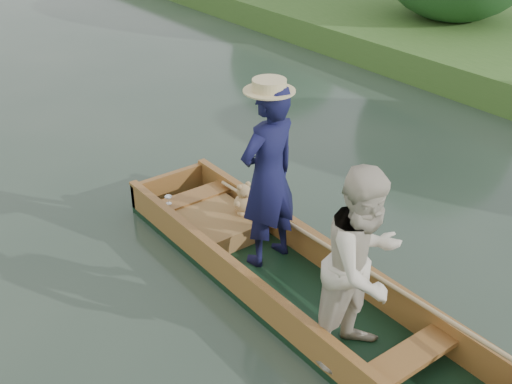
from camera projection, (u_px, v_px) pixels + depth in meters
ground at (290, 292)px, 6.78m from camera, size 120.00×120.00×0.00m
punt at (305, 242)px, 6.25m from camera, size 1.18×5.04×2.15m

